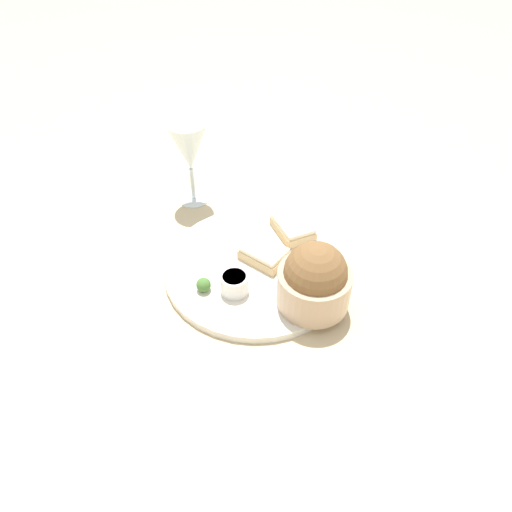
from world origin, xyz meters
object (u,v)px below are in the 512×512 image
(salad_bowl, at_px, (315,280))
(wine_glass, at_px, (189,149))
(cheese_toast_near, at_px, (293,227))
(cheese_toast_far, at_px, (263,253))
(sauce_ramekin, at_px, (234,283))

(salad_bowl, relative_size, wine_glass, 0.67)
(cheese_toast_near, bearing_deg, cheese_toast_far, 97.62)
(cheese_toast_far, xyz_separation_m, wine_glass, (0.23, -0.03, 0.09))
(salad_bowl, xyz_separation_m, sauce_ramekin, (0.10, 0.07, -0.03))
(sauce_ramekin, distance_m, cheese_toast_far, 0.09)
(salad_bowl, height_order, cheese_toast_near, salad_bowl)
(cheese_toast_near, relative_size, cheese_toast_far, 1.13)
(cheese_toast_far, bearing_deg, cheese_toast_near, -82.38)
(cheese_toast_near, bearing_deg, sauce_ramekin, 101.14)
(salad_bowl, relative_size, sauce_ramekin, 2.49)
(cheese_toast_near, relative_size, wine_glass, 0.55)
(cheese_toast_near, bearing_deg, salad_bowl, 143.82)
(cheese_toast_far, bearing_deg, wine_glass, -7.75)
(cheese_toast_near, distance_m, wine_glass, 0.24)
(wine_glass, bearing_deg, sauce_ramekin, 155.19)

